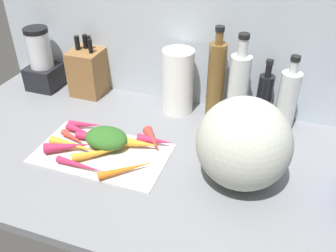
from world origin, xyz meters
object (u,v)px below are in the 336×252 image
at_px(carrot_0, 73,138).
at_px(carrot_2, 127,169).
at_px(bottle_0, 216,80).
at_px(carrot_5, 81,166).
at_px(carrot_11, 153,140).
at_px(carrot_6, 94,138).
at_px(carrot_7, 156,141).
at_px(carrot_9, 99,153).
at_px(winter_squash, 244,144).
at_px(carrot_3, 74,146).
at_px(carrot_1, 86,125).
at_px(bottle_1, 238,89).
at_px(carrot_8, 68,146).
at_px(knife_block, 89,71).
at_px(carrot_10, 141,144).
at_px(blender_appliance, 42,63).
at_px(bottle_3, 287,101).
at_px(carrot_4, 83,132).
at_px(cutting_board, 102,153).
at_px(paper_towel_roll, 178,82).
at_px(bottle_2, 264,98).

height_order(carrot_0, carrot_2, same).
bearing_deg(bottle_0, carrot_5, -124.71).
xyz_separation_m(carrot_0, carrot_11, (0.26, 0.07, 0.01)).
xyz_separation_m(carrot_6, carrot_7, (0.20, 0.05, 0.00)).
distance_m(carrot_5, carrot_9, 0.08).
relative_size(carrot_0, winter_squash, 0.41).
bearing_deg(carrot_7, carrot_3, -155.01).
height_order(carrot_1, bottle_1, bottle_1).
distance_m(carrot_8, carrot_9, 0.11).
relative_size(carrot_11, knife_block, 0.49).
distance_m(carrot_9, carrot_10, 0.14).
bearing_deg(carrot_0, carrot_5, -49.77).
height_order(carrot_5, bottle_1, bottle_1).
bearing_deg(knife_block, bottle_0, -1.67).
relative_size(carrot_5, blender_appliance, 0.66).
relative_size(carrot_2, carrot_11, 1.51).
height_order(knife_block, bottle_3, bottle_3).
height_order(carrot_1, blender_appliance, blender_appliance).
xyz_separation_m(carrot_4, carrot_9, (0.11, -0.08, 0.00)).
height_order(carrot_0, carrot_9, carrot_9).
bearing_deg(cutting_board, carrot_6, 140.38).
bearing_deg(paper_towel_roll, carrot_0, -129.59).
relative_size(carrot_6, carrot_8, 0.85).
bearing_deg(carrot_4, carrot_6, -20.55).
bearing_deg(knife_block, carrot_2, -49.60).
xyz_separation_m(carrot_1, carrot_8, (0.01, -0.14, 0.00)).
bearing_deg(paper_towel_roll, bottle_2, 5.00).
bearing_deg(carrot_8, carrot_5, -36.53).
bearing_deg(carrot_9, carrot_1, 133.86).
xyz_separation_m(carrot_0, carrot_10, (0.23, 0.04, 0.01)).
bearing_deg(winter_squash, carrot_9, -174.02).
relative_size(carrot_0, carrot_6, 0.86).
xyz_separation_m(knife_block, paper_towel_roll, (0.39, -0.02, 0.03)).
relative_size(cutting_board, bottle_1, 1.26).
distance_m(carrot_2, carrot_10, 0.13).
height_order(knife_block, bottle_0, bottle_0).
distance_m(cutting_board, carrot_4, 0.12).
bearing_deg(bottle_3, carrot_4, -156.97).
bearing_deg(knife_block, winter_squash, -26.36).
bearing_deg(carrot_1, blender_appliance, 144.65).
bearing_deg(bottle_1, carrot_5, -133.05).
bearing_deg(paper_towel_roll, carrot_8, -123.93).
bearing_deg(bottle_3, carrot_9, -146.24).
bearing_deg(bottle_0, carrot_3, -136.11).
height_order(carrot_3, carrot_9, carrot_3).
relative_size(knife_block, bottle_3, 0.85).
height_order(cutting_board, carrot_9, carrot_9).
xyz_separation_m(carrot_2, blender_appliance, (-0.57, 0.40, 0.09)).
relative_size(carrot_3, carrot_6, 1.35).
relative_size(carrot_4, bottle_1, 0.41).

